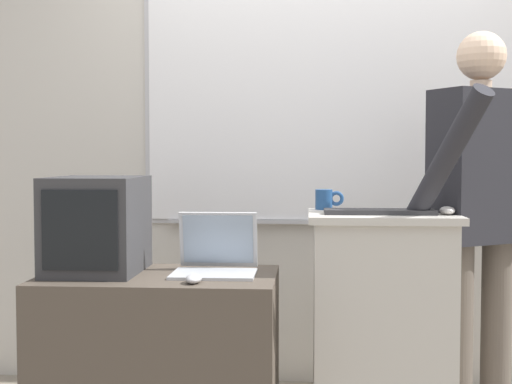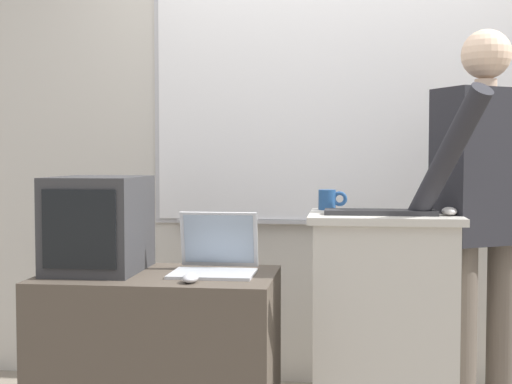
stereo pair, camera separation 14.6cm
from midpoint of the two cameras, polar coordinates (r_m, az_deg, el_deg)
The scene contains 10 objects.
back_wall at distance 3.85m, azimuth 3.95°, elevation 6.05°, with size 6.40×0.17×2.86m.
lectern_podium at distance 3.07m, azimuth 8.58°, elevation -10.79°, with size 0.61×0.49×0.98m.
side_desk at distance 2.97m, azimuth -9.17°, elevation -13.67°, with size 0.93×0.57×0.75m.
person_presenter at distance 3.13m, azimuth 16.18°, elevation -1.11°, with size 0.58×0.71×1.74m.
laptop at distance 2.90m, azimuth -4.65°, elevation -5.09°, with size 0.33×0.30×0.24m.
wireless_keyboard at distance 2.93m, azimuth 8.43°, elevation -1.57°, with size 0.45×0.14×0.02m.
computer_mouse_by_laptop at distance 2.67m, azimuth -6.59°, elevation -6.91°, with size 0.06×0.10×0.03m.
computer_mouse_by_keyboard at distance 2.95m, azimuth 13.69°, elevation -1.45°, with size 0.06×0.10×0.03m.
crt_monitor at distance 2.97m, azimuth -13.98°, elevation -2.55°, with size 0.35×0.45×0.39m.
coffee_mug at distance 3.16m, azimuth 4.26°, elevation -0.59°, with size 0.13×0.08×0.09m.
Camera 1 is at (-0.05, -2.51, 1.22)m, focal length 50.00 mm.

